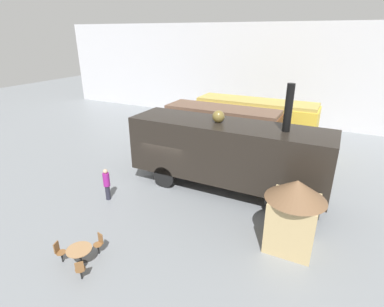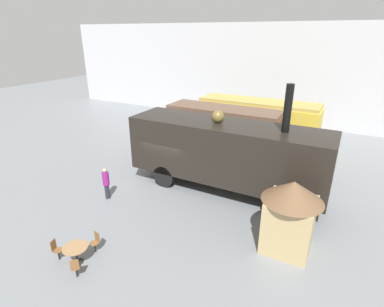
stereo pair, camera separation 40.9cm
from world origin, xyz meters
name	(u,v)px [view 1 (the left image)]	position (x,y,z in m)	size (l,w,h in m)	color
ground_plane	(170,182)	(0.00, 0.00, 0.00)	(80.00, 80.00, 0.00)	gray
backdrop_wall	(250,73)	(0.00, 15.21, 4.50)	(44.00, 0.15, 9.00)	silver
passenger_coach_vintage	(255,119)	(2.63, 8.14, 2.13)	(8.77, 2.55, 3.53)	gold
passenger_coach_wooden	(221,128)	(1.24, 4.86, 2.09)	(7.66, 2.52, 3.53)	brown
steam_locomotive	(227,151)	(3.19, 0.63, 2.31)	(10.52, 2.79, 6.03)	black
cafe_table_near	(79,252)	(0.44, -7.30, 0.57)	(0.94, 0.94, 0.70)	black
cafe_chair_0	(59,251)	(-0.36, -7.54, 0.51)	(0.39, 0.37, 0.87)	black
cafe_chair_1	(80,269)	(1.05, -7.87, 0.51)	(0.40, 0.40, 0.87)	black
cafe_chair_2	(99,242)	(0.63, -6.48, 0.51)	(0.36, 0.38, 0.87)	black
visitor_person	(107,183)	(-1.88, -3.14, 0.94)	(0.34, 0.34, 1.73)	#262633
ticket_kiosk	(294,211)	(7.24, -2.69, 1.67)	(2.34, 2.34, 3.00)	tan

